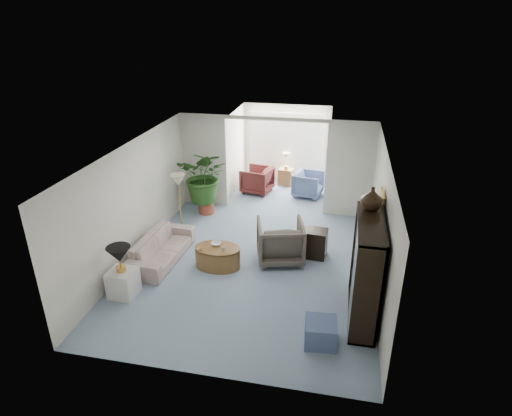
% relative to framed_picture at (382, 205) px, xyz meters
% --- Properties ---
extents(floor, '(6.00, 6.00, 0.00)m').
position_rel_framed_picture_xyz_m(floor, '(-2.46, 0.10, -1.70)').
color(floor, '#879AB3').
rests_on(floor, ground).
extents(sunroom_floor, '(2.60, 2.60, 0.00)m').
position_rel_framed_picture_xyz_m(sunroom_floor, '(-2.46, 4.20, -1.70)').
color(sunroom_floor, '#879AB3').
rests_on(sunroom_floor, ground).
extents(back_pier_left, '(1.20, 0.12, 2.50)m').
position_rel_framed_picture_xyz_m(back_pier_left, '(-4.36, 3.10, -0.45)').
color(back_pier_left, silver).
rests_on(back_pier_left, ground).
extents(back_pier_right, '(1.20, 0.12, 2.50)m').
position_rel_framed_picture_xyz_m(back_pier_right, '(-0.56, 3.10, -0.45)').
color(back_pier_right, silver).
rests_on(back_pier_right, ground).
extents(back_header, '(2.60, 0.12, 0.10)m').
position_rel_framed_picture_xyz_m(back_header, '(-2.46, 3.10, 0.75)').
color(back_header, silver).
rests_on(back_header, back_pier_left).
extents(window_pane, '(2.20, 0.02, 1.50)m').
position_rel_framed_picture_xyz_m(window_pane, '(-2.46, 5.28, -0.30)').
color(window_pane, white).
extents(window_blinds, '(2.20, 0.02, 1.50)m').
position_rel_framed_picture_xyz_m(window_blinds, '(-2.46, 5.25, -0.30)').
color(window_blinds, white).
extents(framed_picture, '(0.04, 0.50, 0.40)m').
position_rel_framed_picture_xyz_m(framed_picture, '(0.00, 0.00, 0.00)').
color(framed_picture, '#B9B194').
extents(sofa, '(0.85, 1.95, 0.56)m').
position_rel_framed_picture_xyz_m(sofa, '(-4.37, 0.05, -1.42)').
color(sofa, beige).
rests_on(sofa, ground).
extents(end_table, '(0.50, 0.50, 0.52)m').
position_rel_framed_picture_xyz_m(end_table, '(-4.57, -1.30, -1.44)').
color(end_table, white).
rests_on(end_table, ground).
extents(table_lamp, '(0.44, 0.44, 0.30)m').
position_rel_framed_picture_xyz_m(table_lamp, '(-4.57, -1.30, -0.83)').
color(table_lamp, black).
rests_on(table_lamp, end_table).
extents(floor_lamp, '(0.36, 0.36, 0.28)m').
position_rel_framed_picture_xyz_m(floor_lamp, '(-4.51, 1.57, -0.45)').
color(floor_lamp, beige).
rests_on(floor_lamp, ground).
extents(coffee_table, '(1.05, 1.05, 0.45)m').
position_rel_framed_picture_xyz_m(coffee_table, '(-3.13, 0.02, -1.47)').
color(coffee_table, brown).
rests_on(coffee_table, ground).
extents(coffee_bowl, '(0.23, 0.23, 0.05)m').
position_rel_framed_picture_xyz_m(coffee_bowl, '(-3.18, 0.12, -1.22)').
color(coffee_bowl, silver).
rests_on(coffee_bowl, coffee_table).
extents(coffee_cup, '(0.10, 0.10, 0.09)m').
position_rel_framed_picture_xyz_m(coffee_cup, '(-2.98, -0.08, -1.21)').
color(coffee_cup, beige).
rests_on(coffee_cup, coffee_table).
extents(wingback_chair, '(1.16, 1.18, 0.89)m').
position_rel_framed_picture_xyz_m(wingback_chair, '(-1.91, 0.55, -1.26)').
color(wingback_chair, '#5B5348').
rests_on(wingback_chair, ground).
extents(side_table_dark, '(0.56, 0.46, 0.62)m').
position_rel_framed_picture_xyz_m(side_table_dark, '(-1.21, 0.85, -1.39)').
color(side_table_dark, black).
rests_on(side_table_dark, ground).
extents(entertainment_cabinet, '(0.44, 1.63, 1.82)m').
position_rel_framed_picture_xyz_m(entertainment_cabinet, '(-0.23, -1.01, -0.79)').
color(entertainment_cabinet, black).
rests_on(entertainment_cabinet, ground).
extents(cabinet_urn, '(0.38, 0.38, 0.40)m').
position_rel_framed_picture_xyz_m(cabinet_urn, '(-0.23, -0.51, 0.31)').
color(cabinet_urn, black).
rests_on(cabinet_urn, entertainment_cabinet).
extents(ottoman, '(0.54, 0.54, 0.40)m').
position_rel_framed_picture_xyz_m(ottoman, '(-0.88, -1.86, -1.50)').
color(ottoman, slate).
rests_on(ottoman, ground).
extents(plant_pot, '(0.40, 0.40, 0.32)m').
position_rel_framed_picture_xyz_m(plant_pot, '(-4.18, 2.53, -1.54)').
color(plant_pot, brown).
rests_on(plant_pot, ground).
extents(house_plant, '(1.29, 1.12, 1.44)m').
position_rel_framed_picture_xyz_m(house_plant, '(-4.18, 2.53, -0.66)').
color(house_plant, '#254E1B').
rests_on(house_plant, plant_pot).
extents(sunroom_chair_blue, '(0.91, 0.90, 0.71)m').
position_rel_framed_picture_xyz_m(sunroom_chair_blue, '(-1.66, 4.23, -1.34)').
color(sunroom_chair_blue, slate).
rests_on(sunroom_chair_blue, ground).
extents(sunroom_chair_maroon, '(0.96, 0.95, 0.75)m').
position_rel_framed_picture_xyz_m(sunroom_chair_maroon, '(-3.16, 4.23, -1.32)').
color(sunroom_chair_maroon, '#501C1B').
rests_on(sunroom_chair_maroon, ground).
extents(sunroom_table, '(0.47, 0.40, 0.51)m').
position_rel_framed_picture_xyz_m(sunroom_table, '(-2.41, 4.98, -1.44)').
color(sunroom_table, brown).
rests_on(sunroom_table, ground).
extents(shelf_clutter, '(0.30, 1.07, 0.61)m').
position_rel_framed_picture_xyz_m(shelf_clutter, '(-0.28, -1.12, -0.31)').
color(shelf_clutter, '#413E3C').
rests_on(shelf_clutter, entertainment_cabinet).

